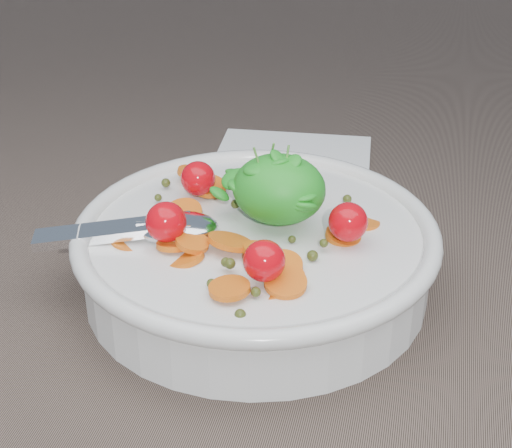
# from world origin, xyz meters

# --- Properties ---
(ground) EXTENTS (6.00, 6.00, 0.00)m
(ground) POSITION_xyz_m (0.00, 0.00, 0.00)
(ground) COLOR brown
(ground) RESTS_ON ground
(bowl) EXTENTS (0.27, 0.25, 0.11)m
(bowl) POSITION_xyz_m (0.03, 0.00, 0.03)
(bowl) COLOR silver
(bowl) RESTS_ON ground
(napkin) EXTENTS (0.15, 0.14, 0.01)m
(napkin) POSITION_xyz_m (0.01, 0.21, 0.00)
(napkin) COLOR white
(napkin) RESTS_ON ground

